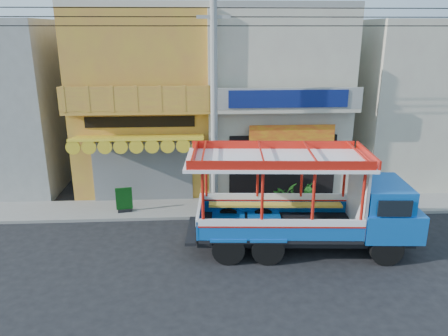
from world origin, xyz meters
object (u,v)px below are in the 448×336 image
songthaew_truck (320,203)px  potted_plant_c (309,192)px  utility_pole (218,90)px  potted_plant_b (309,198)px  green_sign (124,202)px  potted_plant_a (284,196)px

songthaew_truck → potted_plant_c: songthaew_truck is taller
utility_pole → songthaew_truck: 5.51m
potted_plant_b → potted_plant_c: size_ratio=1.01×
songthaew_truck → green_sign: songthaew_truck is taller
utility_pole → potted_plant_b: 5.83m
utility_pole → songthaew_truck: size_ratio=3.65×
utility_pole → potted_plant_b: bearing=3.8°
potted_plant_a → potted_plant_c: (1.17, 0.54, -0.08)m
songthaew_truck → potted_plant_c: size_ratio=8.60×
utility_pole → potted_plant_a: (2.73, 0.42, -4.39)m
green_sign → potted_plant_b: green_sign is taller
green_sign → potted_plant_b: (7.54, -0.16, 0.03)m
potted_plant_b → potted_plant_c: potted_plant_b is taller
potted_plant_a → utility_pole: bearing=141.1°
potted_plant_a → potted_plant_b: size_ratio=1.17×
songthaew_truck → green_sign: bearing=154.3°
green_sign → potted_plant_a: 6.52m
green_sign → potted_plant_a: size_ratio=0.96×
potted_plant_a → potted_plant_c: 1.29m
green_sign → potted_plant_c: bearing=4.1°
songthaew_truck → potted_plant_b: bearing=80.8°
utility_pole → potted_plant_c: (3.89, 0.96, -4.47)m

